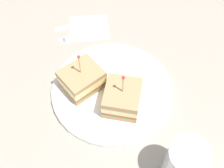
% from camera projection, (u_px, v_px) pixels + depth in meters
% --- Properties ---
extents(ground_plane, '(1.16, 1.16, 0.02)m').
position_uv_depth(ground_plane, '(112.00, 94.00, 0.71)').
color(ground_plane, '#9E9384').
extents(plate, '(0.28, 0.28, 0.01)m').
position_uv_depth(plate, '(112.00, 90.00, 0.70)').
color(plate, white).
rests_on(plate, ground_plane).
extents(sandwich_half_front, '(0.11, 0.11, 0.11)m').
position_uv_depth(sandwich_half_front, '(82.00, 78.00, 0.68)').
color(sandwich_half_front, tan).
rests_on(sandwich_half_front, plate).
extents(sandwich_half_back, '(0.09, 0.08, 0.11)m').
position_uv_depth(sandwich_half_back, '(122.00, 98.00, 0.65)').
color(sandwich_half_back, tan).
rests_on(sandwich_half_back, plate).
extents(drink_glass, '(0.07, 0.07, 0.12)m').
position_uv_depth(drink_glass, '(183.00, 167.00, 0.55)').
color(drink_glass, beige).
rests_on(drink_glass, ground_plane).
extents(napkin, '(0.12, 0.13, 0.00)m').
position_uv_depth(napkin, '(89.00, 28.00, 0.82)').
color(napkin, beige).
rests_on(napkin, ground_plane).
extents(fork, '(0.07, 0.12, 0.00)m').
position_uv_depth(fork, '(76.00, 37.00, 0.80)').
color(fork, silver).
rests_on(fork, ground_plane).
extents(knife, '(0.07, 0.12, 0.00)m').
position_uv_depth(knife, '(75.00, 25.00, 0.83)').
color(knife, silver).
rests_on(knife, ground_plane).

